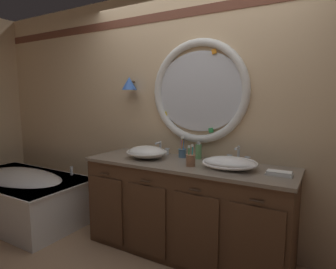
# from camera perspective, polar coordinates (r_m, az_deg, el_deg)

# --- Properties ---
(ground_plane) EXTENTS (14.00, 14.00, 0.00)m
(ground_plane) POSITION_cam_1_polar(r_m,az_deg,el_deg) (2.81, -0.10, -24.38)
(ground_plane) COLOR tan
(back_wall_assembly) EXTENTS (6.40, 0.26, 2.60)m
(back_wall_assembly) POSITION_cam_1_polar(r_m,az_deg,el_deg) (2.91, 5.73, 4.22)
(back_wall_assembly) COLOR #D6B78E
(back_wall_assembly) RESTS_ON ground_plane
(vanity_counter) EXTENTS (1.96, 0.66, 0.88)m
(vanity_counter) POSITION_cam_1_polar(r_m,az_deg,el_deg) (2.78, 3.59, -14.58)
(vanity_counter) COLOR brown
(vanity_counter) RESTS_ON ground_plane
(bathtub) EXTENTS (1.71, 0.92, 0.63)m
(bathtub) POSITION_cam_1_polar(r_m,az_deg,el_deg) (3.96, -27.59, -10.51)
(bathtub) COLOR white
(bathtub) RESTS_ON ground_plane
(sink_basin_left) EXTENTS (0.41, 0.41, 0.12)m
(sink_basin_left) POSITION_cam_1_polar(r_m,az_deg,el_deg) (2.82, -4.34, -3.57)
(sink_basin_left) COLOR white
(sink_basin_left) RESTS_ON vanity_counter
(sink_basin_right) EXTENTS (0.47, 0.47, 0.10)m
(sink_basin_right) POSITION_cam_1_polar(r_m,az_deg,el_deg) (2.45, 12.38, -5.63)
(sink_basin_right) COLOR white
(sink_basin_right) RESTS_ON vanity_counter
(faucet_set_left) EXTENTS (0.22, 0.12, 0.14)m
(faucet_set_left) POSITION_cam_1_polar(r_m,az_deg,el_deg) (3.03, -1.61, -2.94)
(faucet_set_left) COLOR silver
(faucet_set_left) RESTS_ON vanity_counter
(faucet_set_right) EXTENTS (0.22, 0.13, 0.16)m
(faucet_set_right) POSITION_cam_1_polar(r_m,az_deg,el_deg) (2.69, 14.04, -4.33)
(faucet_set_right) COLOR silver
(faucet_set_right) RESTS_ON vanity_counter
(toothbrush_holder_left) EXTENTS (0.08, 0.08, 0.22)m
(toothbrush_holder_left) POSITION_cam_1_polar(r_m,az_deg,el_deg) (2.85, 2.92, -3.55)
(toothbrush_holder_left) COLOR slate
(toothbrush_holder_left) RESTS_ON vanity_counter
(toothbrush_holder_right) EXTENTS (0.09, 0.09, 0.20)m
(toothbrush_holder_right) POSITION_cam_1_polar(r_m,az_deg,el_deg) (2.50, 4.61, -5.12)
(toothbrush_holder_right) COLOR #996647
(toothbrush_holder_right) RESTS_ON vanity_counter
(soap_dispenser) EXTENTS (0.06, 0.07, 0.17)m
(soap_dispenser) POSITION_cam_1_polar(r_m,az_deg,el_deg) (2.79, 6.19, -3.38)
(soap_dispenser) COLOR #6BAD66
(soap_dispenser) RESTS_ON vanity_counter
(folded_hand_towel) EXTENTS (0.20, 0.10, 0.03)m
(folded_hand_towel) POSITION_cam_1_polar(r_m,az_deg,el_deg) (2.38, 21.61, -7.34)
(folded_hand_towel) COLOR white
(folded_hand_towel) RESTS_ON vanity_counter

